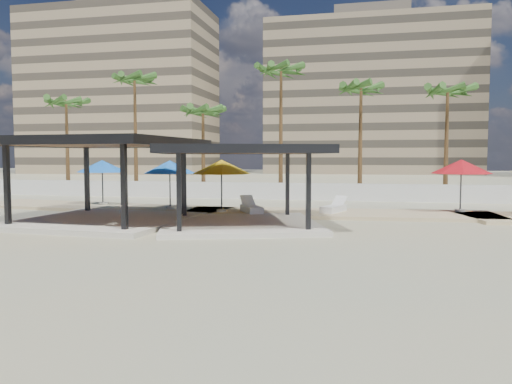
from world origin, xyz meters
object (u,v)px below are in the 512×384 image
pavilion_central (240,179)px  lounger_b (334,208)px  umbrella_c (461,167)px  pavilion_west (102,173)px  umbrella_a (102,166)px  lounger_a (251,209)px

pavilion_central → lounger_b: (3.74, 5.14, -1.73)m
umbrella_c → lounger_b: size_ratio=1.52×
umbrella_c → pavilion_central: bearing=-146.5°
pavilion_west → lounger_b: bearing=32.0°
pavilion_central → umbrella_a: pavilion_central is taller
pavilion_central → umbrella_c: 12.26m
pavilion_west → umbrella_c: pavilion_west is taller
pavilion_west → umbrella_a: (-3.82, 6.70, 0.16)m
lounger_a → umbrella_c: bearing=-103.4°
pavilion_central → umbrella_c: size_ratio=2.64×
umbrella_c → lounger_a: (-10.63, -2.83, -2.15)m
umbrella_a → lounger_a: size_ratio=1.76×
pavilion_central → umbrella_a: size_ratio=2.21×
pavilion_central → pavilion_west: bearing=164.6°
pavilion_west → lounger_a: pavilion_west is taller
lounger_a → lounger_b: lounger_a is taller
umbrella_a → umbrella_c: size_ratio=1.19×
lounger_b → umbrella_a: bearing=105.1°
pavilion_west → lounger_a: size_ratio=3.61×
lounger_a → lounger_b: bearing=-102.3°
pavilion_west → umbrella_c: 18.06m
pavilion_central → lounger_b: 6.59m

